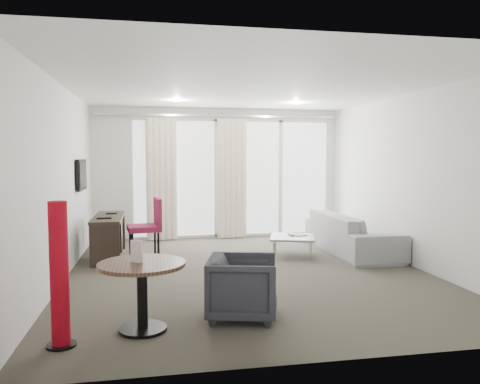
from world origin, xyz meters
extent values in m
cube|color=#433F34|center=(0.00, 0.00, 0.00)|extent=(5.00, 6.00, 0.00)
cube|color=white|center=(0.00, 0.00, 2.60)|extent=(5.00, 6.00, 0.00)
cube|color=silver|center=(-2.50, 0.00, 1.30)|extent=(0.00, 6.00, 2.60)
cube|color=silver|center=(2.50, 0.00, 1.30)|extent=(0.00, 6.00, 2.60)
cube|color=silver|center=(0.00, -3.00, 1.30)|extent=(5.00, 0.00, 2.60)
cylinder|color=#FFE0B2|center=(-0.90, 1.60, 2.59)|extent=(0.12, 0.12, 0.02)
cylinder|color=#FFE0B2|center=(1.20, 1.60, 2.59)|extent=(0.12, 0.12, 0.02)
cylinder|color=#A00816|center=(-2.12, -2.28, 0.63)|extent=(0.31, 0.31, 1.27)
imported|color=#2C2C33|center=(-0.43, -1.86, 0.32)|extent=(0.84, 0.83, 0.64)
imported|color=gray|center=(2.03, 1.02, 0.34)|extent=(0.90, 2.31, 0.67)
cube|color=#4D4D50|center=(0.30, 4.50, -0.06)|extent=(5.60, 3.00, 0.12)
camera|label=1|loc=(-1.32, -6.45, 1.65)|focal=35.00mm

